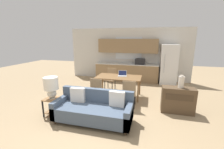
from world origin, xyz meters
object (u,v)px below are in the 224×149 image
Objects in this scene: refrigerator at (169,65)px; vase at (181,82)px; dining_chair_near_right at (129,92)px; dining_table at (119,78)px; couch at (94,109)px; dining_chair_far_left at (111,78)px; laptop at (122,75)px; table_lamp at (51,86)px; side_table at (52,104)px; dining_chair_near_left at (98,89)px; credenza at (178,100)px.

refrigerator is 3.05m from vase.
refrigerator reaches higher than dining_chair_near_right.
couch reaches higher than dining_table.
vase reaches higher than dining_chair_near_right.
laptop reaches higher than dining_chair_far_left.
table_lamp reaches higher than dining_chair_far_left.
dining_chair_near_right is 2.59× the size of laptop.
refrigerator is at bearing 41.98° from laptop.
refrigerator is 5.14× the size of vase.
dining_table is 0.21m from laptop.
couch is at bearing -97.42° from dining_table.
couch is 2.24× the size of dining_chair_far_left.
side_table is at bearing -135.33° from laptop.
dining_chair_near_left is 1.22m from laptop.
couch is at bearing 51.43° from dining_chair_near_right.
laptop is at bearing 51.75° from side_table.
dining_chair_far_left is at bearing -87.55° from dining_chair_near_left.
dining_chair_near_right is at bearing -178.71° from credenza.
table_lamp is at bearing -102.61° from dining_chair_far_left.
dining_chair_near_left is at bearing 48.34° from table_lamp.
refrigerator is at bearing -117.04° from dining_chair_near_right.
dining_table is 1.83× the size of dining_chair_near_right.
vase is 2.58m from dining_chair_near_left.
vase is at bearing -21.44° from dining_table.
dining_table is at bearing 82.58° from couch.
refrigerator is at bearing 49.15° from dining_table.
vase reaches higher than dining_chair_far_left.
refrigerator is 2.10× the size of dining_chair_far_left.
dining_chair_near_right reaches higher than side_table.
dining_chair_far_left is at bearing 70.02° from table_lamp.
couch is 1.32m from dining_chair_near_right.
credenza is 2.12m from laptop.
couch is at bearing -153.69° from credenza.
couch is at bearing -153.90° from vase.
dining_chair_near_left reaches higher than credenza.
vase is at bearing 17.73° from side_table.
dining_table is at bearing -59.83° from dining_chair_near_right.
credenza is 2.63× the size of laptop.
couch is at bearing -107.15° from laptop.
vase is at bearing 14.63° from credenza.
dining_chair_near_left is at bearing -128.73° from refrigerator.
dining_chair_far_left is 1.00× the size of dining_chair_near_right.
credenza is at bearing -22.19° from dining_table.
table_lamp is at bearing -162.17° from vase.
side_table is 1.45m from dining_chair_near_left.
dining_chair_far_left is (-2.48, 1.55, 0.12)m from credenza.
table_lamp is (0.01, -0.00, 0.55)m from side_table.
credenza is 1.02× the size of dining_chair_far_left.
vase is (3.49, 1.12, 0.06)m from table_lamp.
couch is 1.10m from dining_chair_near_left.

